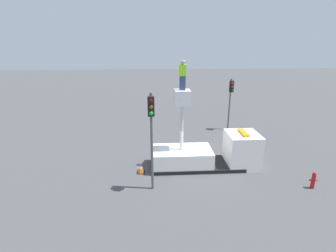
{
  "coord_description": "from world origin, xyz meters",
  "views": [
    {
      "loc": [
        -2.85,
        -15.51,
        8.0
      ],
      "look_at": [
        -1.97,
        -1.28,
        3.28
      ],
      "focal_mm": 28.0,
      "sensor_mm": 36.0,
      "label": 1
    }
  ],
  "objects_px": {
    "bucket_truck": "(208,153)",
    "traffic_light_across": "(231,94)",
    "worker": "(183,75)",
    "traffic_cone_rear": "(141,169)",
    "fire_hydrant": "(313,180)",
    "traffic_light_pole": "(151,124)"
  },
  "relations": [
    {
      "from": "traffic_light_pole",
      "to": "fire_hydrant",
      "type": "bearing_deg",
      "value": -2.43
    },
    {
      "from": "bucket_truck",
      "to": "traffic_light_across",
      "type": "distance_m",
      "value": 8.33
    },
    {
      "from": "bucket_truck",
      "to": "traffic_light_across",
      "type": "height_order",
      "value": "bucket_truck"
    },
    {
      "from": "traffic_light_across",
      "to": "fire_hydrant",
      "type": "relative_size",
      "value": 4.7
    },
    {
      "from": "bucket_truck",
      "to": "traffic_cone_rear",
      "type": "bearing_deg",
      "value": -171.62
    },
    {
      "from": "traffic_light_across",
      "to": "traffic_cone_rear",
      "type": "bearing_deg",
      "value": -135.06
    },
    {
      "from": "bucket_truck",
      "to": "traffic_light_pole",
      "type": "distance_m",
      "value": 5.41
    },
    {
      "from": "traffic_light_pole",
      "to": "traffic_cone_rear",
      "type": "height_order",
      "value": "traffic_light_pole"
    },
    {
      "from": "bucket_truck",
      "to": "traffic_light_across",
      "type": "relative_size",
      "value": 1.49
    },
    {
      "from": "worker",
      "to": "traffic_light_across",
      "type": "xyz_separation_m",
      "value": [
        5.2,
        7.17,
        -2.64
      ]
    },
    {
      "from": "traffic_light_pole",
      "to": "bucket_truck",
      "type": "bearing_deg",
      "value": 36.47
    },
    {
      "from": "traffic_cone_rear",
      "to": "worker",
      "type": "bearing_deg",
      "value": 13.8
    },
    {
      "from": "worker",
      "to": "traffic_light_across",
      "type": "distance_m",
      "value": 9.25
    },
    {
      "from": "traffic_light_across",
      "to": "worker",
      "type": "bearing_deg",
      "value": -125.96
    },
    {
      "from": "worker",
      "to": "traffic_cone_rear",
      "type": "bearing_deg",
      "value": -166.2
    },
    {
      "from": "traffic_light_across",
      "to": "bucket_truck",
      "type": "bearing_deg",
      "value": -115.69
    },
    {
      "from": "traffic_light_across",
      "to": "traffic_cone_rear",
      "type": "height_order",
      "value": "traffic_light_across"
    },
    {
      "from": "traffic_light_across",
      "to": "traffic_cone_rear",
      "type": "xyz_separation_m",
      "value": [
        -7.84,
        -7.82,
        -3.07
      ]
    },
    {
      "from": "worker",
      "to": "traffic_light_across",
      "type": "bearing_deg",
      "value": 54.04
    },
    {
      "from": "worker",
      "to": "fire_hydrant",
      "type": "bearing_deg",
      "value": -23.37
    },
    {
      "from": "fire_hydrant",
      "to": "traffic_cone_rear",
      "type": "height_order",
      "value": "fire_hydrant"
    },
    {
      "from": "bucket_truck",
      "to": "worker",
      "type": "distance_m",
      "value": 5.38
    }
  ]
}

